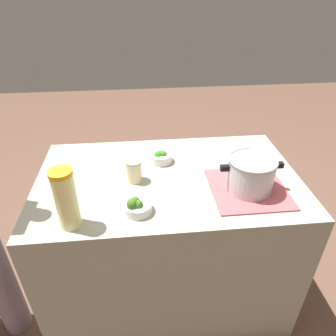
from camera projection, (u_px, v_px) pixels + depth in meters
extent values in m
plane|color=brown|center=(168.00, 288.00, 2.01)|extent=(8.00, 8.00, 0.00)
cube|color=gray|center=(168.00, 240.00, 1.77)|extent=(1.29, 0.79, 0.88)
cube|color=#B55156|center=(248.00, 189.00, 1.44)|extent=(0.34, 0.35, 0.01)
cylinder|color=#B7B7BC|center=(251.00, 174.00, 1.40)|extent=(0.21, 0.21, 0.15)
torus|color=#99999E|center=(253.00, 160.00, 1.36)|extent=(0.22, 0.22, 0.01)
cube|color=black|center=(279.00, 165.00, 1.38)|extent=(0.04, 0.02, 0.02)
cube|color=black|center=(225.00, 168.00, 1.36)|extent=(0.04, 0.02, 0.02)
cylinder|color=#F2E894|center=(66.00, 201.00, 1.18)|extent=(0.08, 0.08, 0.24)
cylinder|color=yellow|center=(60.00, 173.00, 1.11)|extent=(0.09, 0.09, 0.02)
ellipsoid|color=yellow|center=(60.00, 187.00, 1.14)|extent=(0.04, 0.04, 0.01)
cylinder|color=beige|center=(134.00, 172.00, 1.48)|extent=(0.07, 0.07, 0.10)
cylinder|color=#B2AD99|center=(133.00, 162.00, 1.45)|extent=(0.08, 0.08, 0.01)
cylinder|color=silver|center=(138.00, 208.00, 1.30)|extent=(0.12, 0.12, 0.04)
ellipsoid|color=#2F6F20|center=(135.00, 202.00, 1.29)|extent=(0.04, 0.04, 0.05)
ellipsoid|color=#3C6B23|center=(138.00, 205.00, 1.27)|extent=(0.04, 0.04, 0.04)
ellipsoid|color=#36651C|center=(132.00, 204.00, 1.27)|extent=(0.05, 0.05, 0.05)
cylinder|color=silver|center=(161.00, 158.00, 1.64)|extent=(0.11, 0.11, 0.05)
ellipsoid|color=#2A7E1A|center=(158.00, 156.00, 1.62)|extent=(0.04, 0.04, 0.05)
ellipsoid|color=#2B6B21|center=(162.00, 154.00, 1.63)|extent=(0.04, 0.04, 0.05)
ellipsoid|color=#3B7321|center=(163.00, 155.00, 1.62)|extent=(0.04, 0.04, 0.05)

